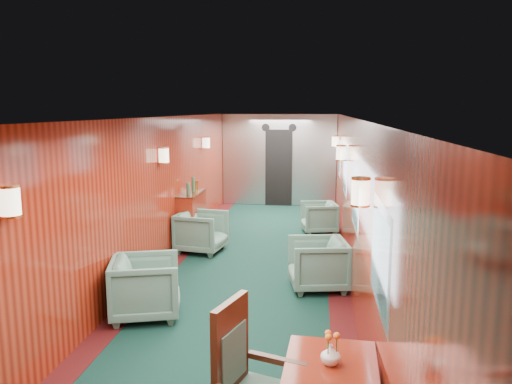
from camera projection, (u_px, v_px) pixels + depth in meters
room at (247, 171)px, 7.23m from camera, size 12.00×12.10×2.40m
bulkhead at (279, 161)px, 13.09m from camera, size 2.98×0.17×2.39m
windows_right at (350, 183)px, 7.33m from camera, size 0.02×8.60×0.80m
wall_sconces at (252, 157)px, 7.76m from camera, size 2.97×7.97×0.25m
dining_table at (331, 383)px, 3.55m from camera, size 0.71×0.98×0.71m
side_chair at (248, 378)px, 3.51m from camera, size 0.66×0.68×1.20m
credenza at (192, 217)px, 9.45m from camera, size 0.34×1.09×1.25m
flower_vase at (331, 355)px, 3.57m from camera, size 0.17×0.17×0.15m
armchair_left_near at (146, 287)px, 6.09m from camera, size 1.01×1.00×0.75m
armchair_left_far at (202, 232)px, 8.88m from camera, size 0.92×0.90×0.73m
armchair_right_near at (318, 264)px, 7.04m from camera, size 0.91×0.90×0.72m
armchair_right_far at (319, 217)px, 10.26m from camera, size 0.81×0.80×0.63m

